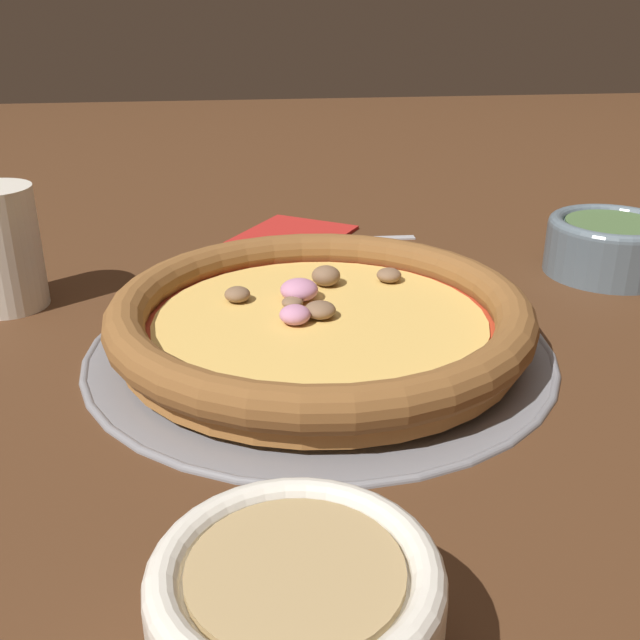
% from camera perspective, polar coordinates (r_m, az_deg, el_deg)
% --- Properties ---
extents(ground_plane, '(3.00, 3.00, 0.00)m').
position_cam_1_polar(ground_plane, '(0.61, 0.00, -2.24)').
color(ground_plane, '#4C2D19').
extents(pizza_tray, '(0.38, 0.38, 0.01)m').
position_cam_1_polar(pizza_tray, '(0.60, 0.00, -1.94)').
color(pizza_tray, gray).
rests_on(pizza_tray, ground_plane).
extents(pizza, '(0.34, 0.34, 0.04)m').
position_cam_1_polar(pizza, '(0.59, -0.01, 0.20)').
color(pizza, '#A86B33').
rests_on(pizza, pizza_tray).
extents(bowl_near, '(0.12, 0.12, 0.06)m').
position_cam_1_polar(bowl_near, '(0.33, -1.84, -21.29)').
color(bowl_near, silver).
rests_on(bowl_near, ground_plane).
extents(bowl_far, '(0.13, 0.13, 0.06)m').
position_cam_1_polar(bowl_far, '(0.81, 21.24, 5.45)').
color(bowl_far, slate).
rests_on(bowl_far, ground_plane).
extents(drinking_cup, '(0.07, 0.07, 0.11)m').
position_cam_1_polar(drinking_cup, '(0.73, -23.17, 5.04)').
color(drinking_cup, silver).
rests_on(drinking_cup, ground_plane).
extents(napkin, '(0.16, 0.17, 0.01)m').
position_cam_1_polar(napkin, '(0.88, -2.05, 6.59)').
color(napkin, '#B2231E').
rests_on(napkin, ground_plane).
extents(fork, '(0.17, 0.02, 0.00)m').
position_cam_1_polar(fork, '(0.87, 0.91, 6.19)').
color(fork, '#B7B7BC').
rests_on(fork, ground_plane).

